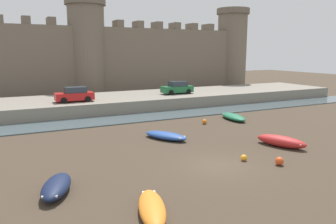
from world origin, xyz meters
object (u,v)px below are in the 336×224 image
rowboat_foreground_centre (152,208)px  mooring_buoy_near_channel (244,158)px  rowboat_near_channel_right (233,117)px  rowboat_midflat_right (166,135)px  car_quay_centre_east (75,95)px  mooring_buoy_off_centre (204,122)px  rowboat_midflat_left (281,141)px  mooring_buoy_near_shore (279,161)px  rowboat_near_channel_left (56,186)px  car_quay_east (177,88)px

rowboat_foreground_centre → mooring_buoy_near_channel: bearing=25.5°
rowboat_foreground_centre → rowboat_near_channel_right: 21.16m
rowboat_midflat_right → car_quay_centre_east: size_ratio=0.98×
mooring_buoy_off_centre → car_quay_centre_east: bearing=133.7°
rowboat_midflat_left → rowboat_foreground_centre: bearing=-157.6°
mooring_buoy_near_shore → mooring_buoy_near_channel: mooring_buoy_near_shore is taller
rowboat_near_channel_left → rowboat_near_channel_right: rowboat_near_channel_left is taller
rowboat_foreground_centre → car_quay_centre_east: bearing=86.5°
mooring_buoy_near_channel → car_quay_centre_east: (-6.54, 20.86, 2.00)m
rowboat_near_channel_left → rowboat_near_channel_right: bearing=29.1°
rowboat_near_channel_left → mooring_buoy_near_shore: (12.83, -1.81, -0.11)m
rowboat_near_channel_right → car_quay_centre_east: 17.34m
rowboat_foreground_centre → car_quay_centre_east: size_ratio=0.91×
rowboat_midflat_left → mooring_buoy_near_shore: size_ratio=7.62×
rowboat_near_channel_right → mooring_buoy_off_centre: 3.78m
mooring_buoy_off_centre → rowboat_near_channel_left: bearing=-146.2°
rowboat_near_channel_left → rowboat_midflat_right: bearing=36.1°
mooring_buoy_near_shore → car_quay_centre_east: size_ratio=0.13×
rowboat_foreground_centre → rowboat_near_channel_right: (15.41, 14.50, -0.01)m
rowboat_midflat_left → car_quay_centre_east: car_quay_centre_east is taller
rowboat_near_channel_left → car_quay_centre_east: size_ratio=0.85×
car_quay_centre_east → rowboat_near_channel_left: bearing=-103.2°
mooring_buoy_off_centre → car_quay_east: bearing=74.6°
car_quay_east → rowboat_midflat_left: bearing=-96.4°
car_quay_centre_east → car_quay_east: same height
rowboat_midflat_left → mooring_buoy_off_centre: size_ratio=8.59×
rowboat_near_channel_right → mooring_buoy_near_shore: rowboat_near_channel_right is taller
mooring_buoy_near_channel → car_quay_centre_east: bearing=107.4°
rowboat_near_channel_left → mooring_buoy_near_channel: rowboat_near_channel_left is taller
mooring_buoy_near_shore → mooring_buoy_near_channel: 2.15m
rowboat_midflat_left → mooring_buoy_near_channel: 4.73m
car_quay_east → mooring_buoy_off_centre: bearing=-105.4°
rowboat_midflat_left → rowboat_near_channel_right: (2.82, 9.31, -0.11)m
rowboat_midflat_right → car_quay_centre_east: car_quay_centre_east is taller
rowboat_midflat_left → rowboat_near_channel_right: 9.73m
car_quay_east → rowboat_near_channel_right: bearing=-87.3°
car_quay_centre_east → mooring_buoy_near_channel: bearing=-72.6°
car_quay_centre_east → rowboat_midflat_right: bearing=-72.5°
rowboat_midflat_right → car_quay_centre_east: (-4.38, 13.92, 1.90)m
rowboat_midflat_right → rowboat_midflat_left: (6.69, -5.59, 0.12)m
rowboat_midflat_right → rowboat_foreground_centre: 12.28m
rowboat_midflat_right → car_quay_centre_east: bearing=107.5°
mooring_buoy_off_centre → car_quay_centre_east: size_ratio=0.11×
rowboat_midflat_right → mooring_buoy_off_centre: bearing=30.0°
mooring_buoy_near_shore → car_quay_centre_east: 23.91m
rowboat_near_channel_right → rowboat_midflat_left: bearing=-106.9°
mooring_buoy_off_centre → car_quay_east: (3.23, 11.70, 1.97)m
rowboat_near_channel_left → mooring_buoy_off_centre: (14.99, 10.05, -0.14)m
mooring_buoy_near_shore → mooring_buoy_off_centre: (2.16, 11.86, -0.03)m
rowboat_near_channel_left → rowboat_midflat_left: (15.93, 1.14, 0.04)m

